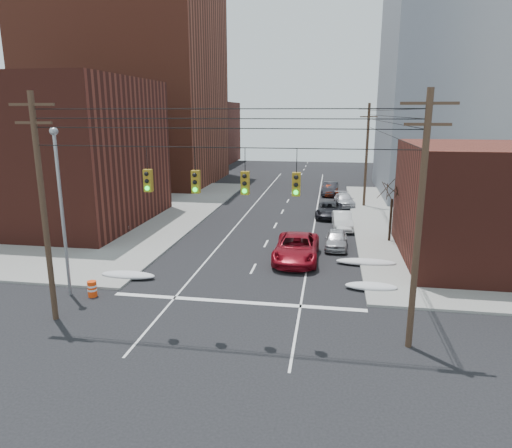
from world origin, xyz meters
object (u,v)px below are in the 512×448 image
(parked_car_a, at_px, (336,239))
(lot_car_c, at_px, (94,217))
(lot_car_d, at_px, (121,198))
(parked_car_c, at_px, (329,210))
(lot_car_b, at_px, (138,203))
(parked_car_d, at_px, (344,200))
(parked_car_f, at_px, (330,189))
(lot_car_a, at_px, (108,222))
(parked_car_b, at_px, (342,221))
(construction_barrel, at_px, (92,289))
(parked_car_e, at_px, (330,189))
(red_pickup, at_px, (296,248))

(parked_car_a, distance_m, lot_car_c, 21.68)
(parked_car_a, distance_m, lot_car_d, 26.15)
(parked_car_a, xyz_separation_m, parked_car_c, (-0.62, 10.62, 0.02))
(lot_car_b, bearing_deg, parked_car_d, -61.99)
(parked_car_f, distance_m, lot_car_a, 28.35)
(parked_car_a, height_order, parked_car_d, parked_car_a)
(parked_car_f, xyz_separation_m, lot_car_c, (-20.84, -19.93, 0.09))
(parked_car_b, xyz_separation_m, parked_car_f, (-1.18, 17.08, 0.04))
(parked_car_c, height_order, parked_car_f, parked_car_f)
(lot_car_a, bearing_deg, construction_barrel, -165.35)
(parked_car_a, height_order, lot_car_a, lot_car_a)
(lot_car_b, relative_size, lot_car_c, 1.06)
(parked_car_e, bearing_deg, parked_car_c, -96.29)
(parked_car_b, distance_m, parked_car_e, 16.89)
(lot_car_b, relative_size, lot_car_d, 1.24)
(parked_car_a, bearing_deg, lot_car_a, 176.12)
(lot_car_b, xyz_separation_m, lot_car_d, (-2.79, 2.00, -0.01))
(parked_car_c, relative_size, lot_car_a, 1.29)
(red_pickup, relative_size, parked_car_d, 1.40)
(parked_car_d, bearing_deg, lot_car_c, -157.04)
(parked_car_e, xyz_separation_m, lot_car_c, (-20.84, -19.71, 0.11))
(lot_car_b, height_order, lot_car_c, lot_car_b)
(parked_car_b, xyz_separation_m, lot_car_d, (-23.71, 6.18, 0.13))
(parked_car_f, bearing_deg, parked_car_d, -70.92)
(parked_car_b, xyz_separation_m, lot_car_b, (-20.92, 4.18, 0.15))
(parked_car_a, bearing_deg, parked_car_f, 93.25)
(parked_car_e, distance_m, lot_car_b, 23.46)
(parked_car_c, relative_size, parked_car_f, 1.08)
(construction_barrel, bearing_deg, parked_car_b, 51.52)
(parked_car_f, relative_size, lot_car_d, 1.11)
(red_pickup, height_order, parked_car_d, red_pickup)
(lot_car_b, bearing_deg, parked_car_f, -45.48)
(red_pickup, bearing_deg, lot_car_d, 142.72)
(parked_car_e, bearing_deg, construction_barrel, -116.77)
(parked_car_d, distance_m, construction_barrel, 31.80)
(lot_car_c, bearing_deg, parked_car_e, -61.07)
(parked_car_e, distance_m, lot_car_d, 24.93)
(lot_car_a, distance_m, lot_car_b, 8.29)
(parked_car_e, height_order, lot_car_c, lot_car_c)
(parked_car_d, bearing_deg, parked_car_b, -100.19)
(parked_car_d, height_order, lot_car_b, lot_car_b)
(red_pickup, bearing_deg, parked_car_d, 79.53)
(lot_car_a, relative_size, lot_car_c, 0.79)
(parked_car_b, height_order, lot_car_b, lot_car_b)
(red_pickup, bearing_deg, parked_car_c, 81.49)
(parked_car_c, height_order, lot_car_c, lot_car_c)
(construction_barrel, bearing_deg, lot_car_b, 107.31)
(parked_car_e, bearing_deg, parked_car_f, 83.71)
(lot_car_c, bearing_deg, red_pickup, -123.82)
(red_pickup, relative_size, construction_barrel, 7.13)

